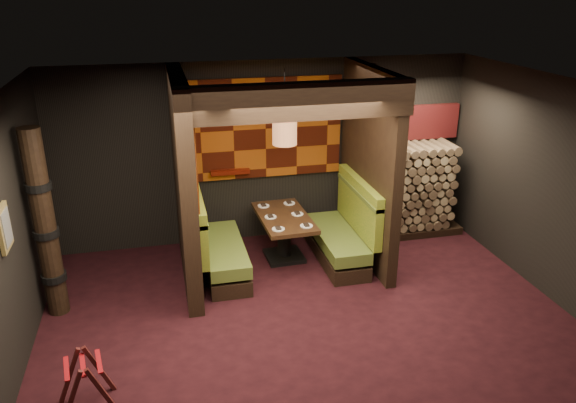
# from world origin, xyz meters

# --- Properties ---
(floor) EXTENTS (6.50, 5.50, 0.02)m
(floor) POSITION_xyz_m (0.00, 0.00, -0.01)
(floor) COLOR black
(floor) RESTS_ON ground
(ceiling) EXTENTS (6.50, 5.50, 0.02)m
(ceiling) POSITION_xyz_m (0.00, 0.00, 2.86)
(ceiling) COLOR black
(ceiling) RESTS_ON ground
(wall_back) EXTENTS (6.50, 0.02, 2.85)m
(wall_back) POSITION_xyz_m (0.00, 2.76, 1.43)
(wall_back) COLOR black
(wall_back) RESTS_ON ground
(wall_front) EXTENTS (6.50, 0.02, 2.85)m
(wall_front) POSITION_xyz_m (0.00, -2.76, 1.43)
(wall_front) COLOR black
(wall_front) RESTS_ON ground
(wall_left) EXTENTS (0.02, 5.50, 2.85)m
(wall_left) POSITION_xyz_m (-3.26, 0.00, 1.43)
(wall_left) COLOR black
(wall_left) RESTS_ON ground
(wall_right) EXTENTS (0.02, 5.50, 2.85)m
(wall_right) POSITION_xyz_m (3.26, 0.00, 1.43)
(wall_right) COLOR black
(wall_right) RESTS_ON ground
(partition_left) EXTENTS (0.20, 2.20, 2.85)m
(partition_left) POSITION_xyz_m (-1.35, 1.65, 1.43)
(partition_left) COLOR black
(partition_left) RESTS_ON floor
(partition_right) EXTENTS (0.15, 2.10, 2.85)m
(partition_right) POSITION_xyz_m (1.30, 1.70, 1.43)
(partition_right) COLOR black
(partition_right) RESTS_ON floor
(header_beam) EXTENTS (2.85, 0.18, 0.44)m
(header_beam) POSITION_xyz_m (-0.02, 0.70, 2.63)
(header_beam) COLOR black
(header_beam) RESTS_ON partition_left
(tapa_back_panel) EXTENTS (2.40, 0.06, 1.55)m
(tapa_back_panel) POSITION_xyz_m (-0.02, 2.71, 1.82)
(tapa_back_panel) COLOR #8D3F0D
(tapa_back_panel) RESTS_ON wall_back
(tapa_side_panel) EXTENTS (0.04, 1.85, 1.45)m
(tapa_side_panel) POSITION_xyz_m (-1.23, 1.82, 1.85)
(tapa_side_panel) COLOR #8D3F0D
(tapa_side_panel) RESTS_ON partition_left
(lacquer_shelf) EXTENTS (0.60, 0.12, 0.07)m
(lacquer_shelf) POSITION_xyz_m (-0.60, 2.65, 1.18)
(lacquer_shelf) COLOR #511006
(lacquer_shelf) RESTS_ON wall_back
(booth_bench_left) EXTENTS (0.68, 1.60, 1.14)m
(booth_bench_left) POSITION_xyz_m (-0.96, 1.65, 0.40)
(booth_bench_left) COLOR black
(booth_bench_left) RESTS_ON floor
(booth_bench_right) EXTENTS (0.68, 1.60, 1.14)m
(booth_bench_right) POSITION_xyz_m (0.93, 1.65, 0.40)
(booth_bench_right) COLOR black
(booth_bench_right) RESTS_ON floor
(dining_table) EXTENTS (0.76, 1.34, 0.69)m
(dining_table) POSITION_xyz_m (0.08, 1.88, 0.46)
(dining_table) COLOR black
(dining_table) RESTS_ON floor
(place_settings) EXTENTS (0.63, 1.10, 0.03)m
(place_settings) POSITION_xyz_m (0.08, 1.88, 0.70)
(place_settings) COLOR white
(place_settings) RESTS_ON dining_table
(pendant_lamp) EXTENTS (0.34, 0.34, 1.05)m
(pendant_lamp) POSITION_xyz_m (0.08, 1.83, 2.03)
(pendant_lamp) COLOR #995F38
(pendant_lamp) RESTS_ON ceiling
(framed_picture) EXTENTS (0.05, 0.36, 0.46)m
(framed_picture) POSITION_xyz_m (-3.22, 0.10, 1.62)
(framed_picture) COLOR olive
(framed_picture) RESTS_ON wall_left
(luggage_rack) EXTENTS (0.64, 0.49, 0.63)m
(luggage_rack) POSITION_xyz_m (-2.52, -0.81, 0.31)
(luggage_rack) COLOR #411413
(luggage_rack) RESTS_ON floor
(totem_column) EXTENTS (0.31, 0.31, 2.40)m
(totem_column) POSITION_xyz_m (-3.05, 1.10, 1.19)
(totem_column) COLOR black
(totem_column) RESTS_ON floor
(firewood_stack) EXTENTS (1.73, 0.70, 1.50)m
(firewood_stack) POSITION_xyz_m (2.29, 2.35, 0.75)
(firewood_stack) COLOR black
(firewood_stack) RESTS_ON floor
(mosaic_header) EXTENTS (1.83, 0.10, 0.56)m
(mosaic_header) POSITION_xyz_m (2.29, 2.68, 1.78)
(mosaic_header) COLOR maroon
(mosaic_header) RESTS_ON wall_back
(bay_front_post) EXTENTS (0.08, 0.08, 2.85)m
(bay_front_post) POSITION_xyz_m (1.39, 1.96, 1.43)
(bay_front_post) COLOR black
(bay_front_post) RESTS_ON floor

